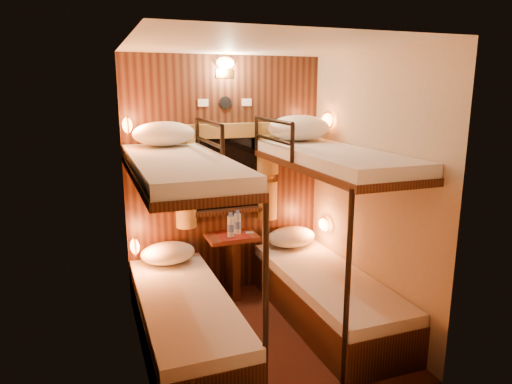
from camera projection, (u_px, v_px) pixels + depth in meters
name	position (u px, v px, depth m)	size (l,w,h in m)	color
floor	(262.00, 336.00, 3.93)	(2.10, 2.10, 0.00)	#32150D
ceiling	(263.00, 45.00, 3.40)	(2.10, 2.10, 0.00)	silver
wall_back	(225.00, 178.00, 4.62)	(2.40, 2.40, 0.00)	#C6B293
wall_front	(326.00, 241.00, 2.70)	(2.40, 2.40, 0.00)	#C6B293
wall_left	(135.00, 213.00, 3.32)	(2.40, 2.40, 0.00)	#C6B293
wall_right	(369.00, 191.00, 4.00)	(2.40, 2.40, 0.00)	#C6B293
back_panel	(226.00, 178.00, 4.61)	(2.00, 0.03, 2.40)	black
bunk_left	(184.00, 283.00, 3.65)	(0.72, 1.90, 1.82)	black
bunk_right	(327.00, 263.00, 4.09)	(0.72, 1.90, 1.82)	black
window	(227.00, 180.00, 4.59)	(1.00, 0.12, 0.79)	black
curtains	(228.00, 173.00, 4.54)	(1.10, 0.22, 1.00)	olive
back_fixtures	(225.00, 71.00, 4.35)	(0.54, 0.09, 0.48)	black
reading_lamps	(236.00, 180.00, 4.29)	(2.00, 0.20, 1.25)	orange
table	(232.00, 257.00, 4.62)	(0.50, 0.34, 0.66)	#522312
bottle_left	(231.00, 227.00, 4.48)	(0.07, 0.07, 0.25)	#99BFE5
bottle_right	(238.00, 224.00, 4.59)	(0.07, 0.07, 0.24)	#99BFE5
sachet_a	(250.00, 233.00, 4.63)	(0.08, 0.06, 0.01)	silver
sachet_b	(232.00, 232.00, 4.65)	(0.08, 0.06, 0.01)	silver
pillow_lower_left	(168.00, 253.00, 4.33)	(0.51, 0.37, 0.20)	white
pillow_lower_right	(291.00, 237.00, 4.79)	(0.52, 0.37, 0.21)	white
pillow_upper_left	(164.00, 134.00, 4.01)	(0.55, 0.39, 0.22)	white
pillow_upper_right	(299.00, 128.00, 4.42)	(0.63, 0.45, 0.25)	white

